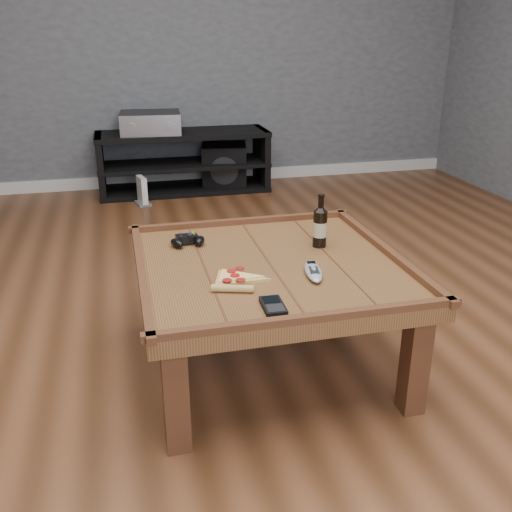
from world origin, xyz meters
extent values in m
plane|color=#492915|center=(0.00, 0.00, 0.00)|extent=(6.00, 6.00, 0.00)
cube|color=#46494D|center=(0.00, 3.00, 1.35)|extent=(5.00, 0.04, 2.70)
cube|color=silver|center=(0.00, 2.99, 0.05)|extent=(5.00, 0.02, 0.10)
cube|color=#513317|center=(0.00, 0.00, 0.42)|extent=(1.00, 1.00, 0.06)
cube|color=#3E2310|center=(-0.42, -0.42, 0.20)|extent=(0.08, 0.08, 0.39)
cube|color=#3E2310|center=(0.42, -0.42, 0.20)|extent=(0.08, 0.08, 0.39)
cube|color=#3E2310|center=(-0.42, 0.42, 0.20)|extent=(0.08, 0.08, 0.39)
cube|color=#3E2310|center=(0.42, 0.42, 0.20)|extent=(0.08, 0.08, 0.39)
cube|color=#3E2310|center=(0.00, 0.48, 0.46)|extent=(1.03, 0.03, 0.03)
cube|color=#3E2310|center=(0.00, -0.48, 0.46)|extent=(1.03, 0.03, 0.03)
cube|color=#3E2310|center=(0.48, 0.00, 0.46)|extent=(0.03, 1.03, 0.03)
cube|color=#3E2310|center=(-0.48, 0.00, 0.46)|extent=(0.03, 1.03, 0.03)
cube|color=black|center=(0.00, 2.75, 0.48)|extent=(1.40, 0.45, 0.04)
cube|color=black|center=(0.00, 2.75, 0.23)|extent=(1.40, 0.45, 0.03)
cube|color=black|center=(0.00, 2.75, 0.02)|extent=(1.40, 0.45, 0.04)
cube|color=black|center=(-0.67, 2.75, 0.25)|extent=(0.05, 0.44, 0.50)
cube|color=black|center=(0.67, 2.75, 0.25)|extent=(0.05, 0.44, 0.50)
cylinder|color=black|center=(0.25, 0.13, 0.53)|extent=(0.06, 0.06, 0.15)
cone|color=black|center=(0.25, 0.13, 0.61)|extent=(0.06, 0.06, 0.03)
cylinder|color=black|center=(0.25, 0.13, 0.64)|extent=(0.02, 0.02, 0.05)
cylinder|color=black|center=(0.25, 0.13, 0.67)|extent=(0.03, 0.03, 0.01)
cylinder|color=tan|center=(0.25, 0.13, 0.53)|extent=(0.06, 0.06, 0.06)
cube|color=black|center=(-0.28, 0.29, 0.47)|extent=(0.09, 0.06, 0.03)
ellipsoid|color=black|center=(-0.33, 0.25, 0.47)|extent=(0.07, 0.09, 0.04)
ellipsoid|color=black|center=(-0.23, 0.26, 0.47)|extent=(0.06, 0.09, 0.04)
cylinder|color=black|center=(-0.31, 0.30, 0.49)|extent=(0.02, 0.02, 0.01)
cylinder|color=black|center=(-0.27, 0.28, 0.49)|extent=(0.02, 0.02, 0.01)
cylinder|color=yellow|center=(-0.25, 0.31, 0.49)|extent=(0.01, 0.01, 0.01)
cylinder|color=red|center=(-0.24, 0.30, 0.49)|extent=(0.01, 0.01, 0.01)
cylinder|color=#0C33CC|center=(-0.26, 0.30, 0.49)|extent=(0.01, 0.01, 0.01)
cylinder|color=#0C9919|center=(-0.25, 0.29, 0.49)|extent=(0.01, 0.01, 0.01)
cylinder|color=#DBAD5F|center=(-0.19, -0.22, 0.46)|extent=(0.15, 0.07, 0.03)
cylinder|color=#AB1916|center=(-0.20, -0.16, 0.47)|extent=(0.03, 0.03, 0.00)
cylinder|color=#AB1916|center=(-0.15, -0.17, 0.47)|extent=(0.03, 0.03, 0.00)
cylinder|color=#AB1916|center=(-0.16, -0.13, 0.47)|extent=(0.03, 0.03, 0.00)
cylinder|color=#AB1916|center=(-0.17, -0.09, 0.47)|extent=(0.03, 0.03, 0.00)
cylinder|color=#AB1916|center=(-0.13, -0.07, 0.47)|extent=(0.03, 0.03, 0.00)
cube|color=black|center=(-0.09, -0.37, 0.46)|extent=(0.07, 0.13, 0.02)
cube|color=black|center=(-0.09, -0.34, 0.47)|extent=(0.06, 0.05, 0.00)
cube|color=black|center=(-0.09, -0.40, 0.47)|extent=(0.06, 0.06, 0.00)
ellipsoid|color=#9BA0A8|center=(0.13, -0.15, 0.46)|extent=(0.10, 0.20, 0.03)
cube|color=black|center=(0.14, -0.09, 0.48)|extent=(0.03, 0.03, 0.00)
cube|color=black|center=(0.12, -0.16, 0.48)|extent=(0.04, 0.07, 0.00)
cube|color=black|center=(-0.25, 2.75, 0.58)|extent=(0.50, 0.42, 0.16)
cube|color=#A3A7AD|center=(-0.27, 2.56, 0.58)|extent=(0.47, 0.05, 0.16)
cylinder|color=#A3A7AD|center=(-0.41, 2.56, 0.58)|extent=(0.06, 0.02, 0.06)
cylinder|color=#A3A7AD|center=(-0.12, 2.54, 0.58)|extent=(0.06, 0.02, 0.06)
cube|color=black|center=(0.35, 2.80, 0.18)|extent=(0.43, 0.43, 0.37)
cylinder|color=black|center=(0.32, 2.62, 0.18)|extent=(0.23, 0.05, 0.23)
cube|color=slate|center=(-0.37, 2.44, 0.01)|extent=(0.13, 0.19, 0.02)
cube|color=white|center=(-0.37, 2.44, 0.12)|extent=(0.08, 0.16, 0.20)
camera|label=1|loc=(-0.53, -1.96, 1.30)|focal=40.00mm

